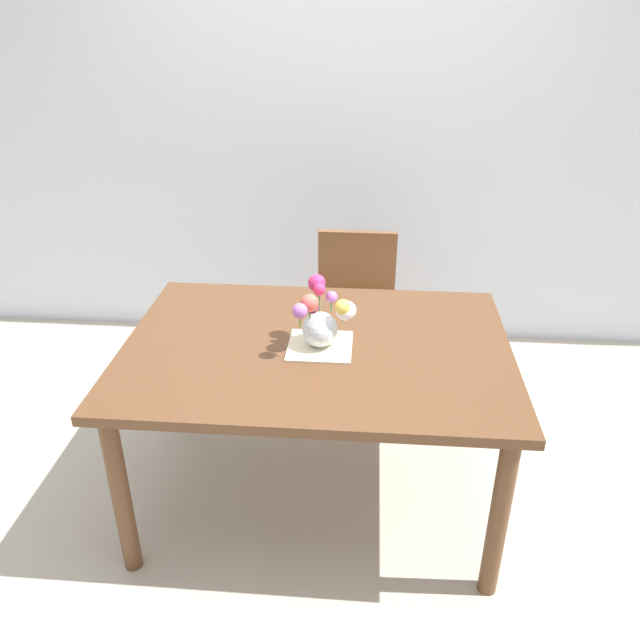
{
  "coord_description": "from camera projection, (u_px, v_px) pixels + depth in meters",
  "views": [
    {
      "loc": [
        0.19,
        -2.17,
        2.02
      ],
      "look_at": [
        0.02,
        -0.02,
        0.89
      ],
      "focal_mm": 35.39,
      "sensor_mm": 36.0,
      "label": 1
    }
  ],
  "objects": [
    {
      "name": "ground_plane",
      "position": [
        317.0,
        492.0,
        2.87
      ],
      "size": [
        12.0,
        12.0,
        0.0
      ],
      "primitive_type": "plane",
      "color": "#B7AD99"
    },
    {
      "name": "placemat",
      "position": [
        320.0,
        346.0,
        2.49
      ],
      "size": [
        0.25,
        0.25,
        0.01
      ],
      "primitive_type": "cube",
      "color": "beige",
      "rests_on": "dining_table"
    },
    {
      "name": "back_wall",
      "position": [
        340.0,
        113.0,
        3.63
      ],
      "size": [
        7.0,
        0.1,
        2.8
      ],
      "primitive_type": "cube",
      "color": "silver",
      "rests_on": "ground_plane"
    },
    {
      "name": "dining_table",
      "position": [
        317.0,
        363.0,
        2.55
      ],
      "size": [
        1.54,
        1.1,
        0.77
      ],
      "color": "brown",
      "rests_on": "ground_plane"
    },
    {
      "name": "chair_far",
      "position": [
        355.0,
        305.0,
        3.4
      ],
      "size": [
        0.42,
        0.42,
        0.9
      ],
      "rotation": [
        0.0,
        0.0,
        3.14
      ],
      "color": "brown",
      "rests_on": "ground_plane"
    },
    {
      "name": "flower_vase",
      "position": [
        323.0,
        317.0,
        2.44
      ],
      "size": [
        0.24,
        0.24,
        0.26
      ],
      "color": "silver",
      "rests_on": "placemat"
    }
  ]
}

